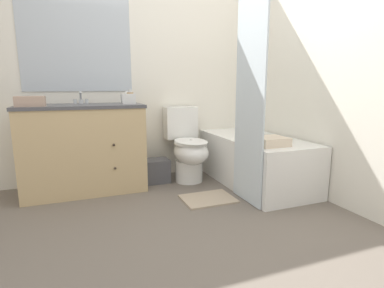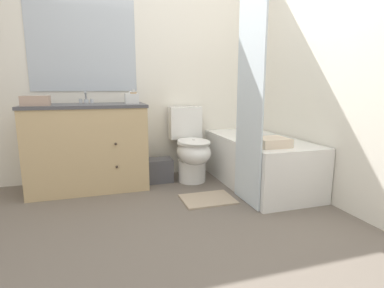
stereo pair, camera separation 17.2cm
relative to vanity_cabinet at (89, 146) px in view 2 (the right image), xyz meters
The scene contains 14 objects.
ground_plane 1.55m from the vanity_cabinet, 60.88° to the right, with size 14.00×14.00×0.00m, color #6B6056.
wall_back 1.13m from the vanity_cabinet, 22.97° to the left, with size 8.00×0.06×2.50m.
wall_right 2.25m from the vanity_cabinet, 14.05° to the right, with size 0.05×2.58×2.50m.
vanity_cabinet is the anchor object (origin of this frame).
sink_faucet 0.48m from the vanity_cabinet, 90.00° to the left, with size 0.14×0.12×0.12m.
toilet 1.05m from the vanity_cabinet, ahead, with size 0.36×0.67×0.79m.
bathtub 1.73m from the vanity_cabinet, 13.94° to the right, with size 0.66×1.39×0.50m.
shower_curtain 1.65m from the vanity_cabinet, 32.27° to the right, with size 0.01×0.45×1.88m.
wastebasket 0.77m from the vanity_cabinet, ahead, with size 0.26×0.22×0.25m.
tissue_box 0.64m from the vanity_cabinet, ahead, with size 0.13×0.13×0.12m.
soap_dispenser 0.66m from the vanity_cabinet, ahead, with size 0.07×0.07×0.14m.
hand_towel_folded 0.63m from the vanity_cabinet, 159.60° to the right, with size 0.23×0.14×0.09m.
bath_towel_folded 1.77m from the vanity_cabinet, 29.07° to the right, with size 0.27×0.25×0.08m.
bath_mat 1.30m from the vanity_cabinet, 33.93° to the right, with size 0.46×0.35×0.02m.
Camera 2 is at (-0.60, -1.80, 1.01)m, focal length 28.00 mm.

